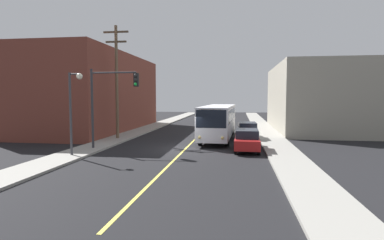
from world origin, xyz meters
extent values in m
plane|color=black|center=(0.00, 0.00, 0.00)|extent=(120.00, 120.00, 0.00)
cube|color=gray|center=(-7.25, 10.00, 0.07)|extent=(2.50, 90.00, 0.15)
cube|color=gray|center=(7.25, 10.00, 0.07)|extent=(2.50, 90.00, 0.15)
cube|color=#D8CC4C|center=(0.00, 15.00, 0.01)|extent=(0.16, 60.00, 0.01)
cube|color=brown|center=(-13.50, 12.51, 4.53)|extent=(10.00, 22.12, 9.05)
cube|color=black|center=(-8.54, 12.51, 1.60)|extent=(0.06, 15.49, 1.30)
cube|color=black|center=(-8.54, 12.51, 4.80)|extent=(0.06, 15.49, 1.30)
cube|color=gray|center=(14.50, 16.37, 3.90)|extent=(12.00, 18.52, 7.79)
cube|color=black|center=(8.54, 16.37, 1.60)|extent=(0.06, 12.97, 1.30)
cube|color=black|center=(8.54, 16.37, 4.80)|extent=(0.06, 12.97, 1.30)
cube|color=silver|center=(2.20, 6.51, 1.83)|extent=(3.00, 12.09, 2.75)
cube|color=black|center=(1.97, 0.54, 2.35)|extent=(2.35, 0.17, 1.40)
cube|color=black|center=(2.43, 12.49, 2.45)|extent=(2.30, 0.17, 1.10)
cube|color=black|center=(0.95, 6.56, 2.35)|extent=(0.44, 10.20, 1.10)
cube|color=black|center=(3.45, 6.46, 2.35)|extent=(0.44, 10.20, 1.10)
cube|color=orange|center=(1.98, 0.55, 2.95)|extent=(1.79, 0.13, 0.30)
sphere|color=#F9D872|center=(1.08, 0.53, 0.90)|extent=(0.24, 0.24, 0.24)
sphere|color=#F9D872|center=(2.87, 0.46, 0.90)|extent=(0.24, 0.24, 0.24)
cylinder|color=black|center=(0.92, 2.36, 0.50)|extent=(0.34, 1.01, 1.00)
cylinder|color=black|center=(3.17, 2.27, 0.50)|extent=(0.34, 1.01, 1.00)
cylinder|color=black|center=(1.21, 10.05, 0.50)|extent=(0.34, 1.01, 1.00)
cylinder|color=black|center=(3.46, 9.97, 0.50)|extent=(0.34, 1.01, 1.00)
cube|color=maroon|center=(4.71, 0.12, 0.67)|extent=(1.88, 4.43, 0.70)
cube|color=black|center=(4.71, 0.12, 1.32)|extent=(1.66, 2.49, 0.60)
cylinder|color=black|center=(3.88, -1.36, 0.32)|extent=(0.23, 0.64, 0.64)
cylinder|color=black|center=(5.48, -1.39, 0.32)|extent=(0.23, 0.64, 0.64)
cylinder|color=black|center=(3.94, 1.64, 0.32)|extent=(0.23, 0.64, 0.64)
cylinder|color=black|center=(5.54, 1.61, 0.32)|extent=(0.23, 0.64, 0.64)
cube|color=silver|center=(4.93, 6.71, 0.67)|extent=(1.96, 4.46, 0.70)
cube|color=black|center=(4.93, 6.71, 1.32)|extent=(1.71, 2.52, 0.60)
cylinder|color=black|center=(4.18, 5.18, 0.32)|extent=(0.24, 0.65, 0.64)
cylinder|color=black|center=(5.78, 5.24, 0.32)|extent=(0.24, 0.65, 0.64)
cylinder|color=black|center=(4.07, 8.18, 0.32)|extent=(0.24, 0.65, 0.64)
cylinder|color=black|center=(5.67, 8.24, 0.32)|extent=(0.24, 0.65, 0.64)
cylinder|color=brown|center=(-7.32, 4.89, 5.42)|extent=(0.28, 0.28, 10.53)
cube|color=#4C3D2D|center=(-7.32, 4.89, 10.08)|extent=(2.40, 0.16, 0.16)
cube|color=#4C3D2D|center=(-7.32, 4.89, 9.18)|extent=(2.00, 0.16, 0.16)
cylinder|color=#2D2D33|center=(-6.95, -0.99, 3.15)|extent=(0.18, 0.18, 6.00)
cylinder|color=#2D2D33|center=(-5.20, -0.99, 5.85)|extent=(3.50, 0.12, 0.12)
cube|color=black|center=(-3.45, -0.99, 5.30)|extent=(0.32, 0.36, 1.00)
sphere|color=#2D2D2D|center=(-3.45, -1.18, 5.62)|extent=(0.22, 0.22, 0.22)
sphere|color=#2D2D2D|center=(-3.45, -1.18, 5.30)|extent=(0.22, 0.22, 0.22)
sphere|color=green|center=(-3.45, -1.18, 4.98)|extent=(0.22, 0.22, 0.22)
cylinder|color=#38383D|center=(-7.05, -3.95, 2.90)|extent=(0.16, 0.16, 5.50)
cylinder|color=#38383D|center=(-6.70, -3.95, 5.55)|extent=(0.70, 0.10, 0.10)
sphere|color=#EAE5C6|center=(-6.35, -3.95, 5.40)|extent=(0.40, 0.40, 0.40)
camera|label=1|loc=(4.00, -23.40, 4.04)|focal=29.28mm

